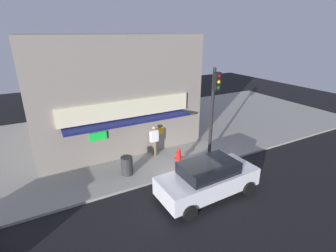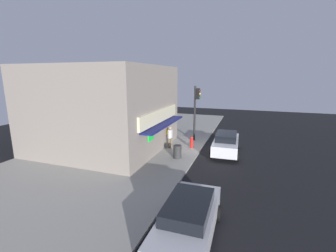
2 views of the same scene
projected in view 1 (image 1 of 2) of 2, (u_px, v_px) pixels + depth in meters
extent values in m
plane|color=black|center=(187.00, 174.00, 12.70)|extent=(49.47, 49.47, 0.00)
cube|color=gray|center=(141.00, 133.00, 17.70)|extent=(32.98, 12.20, 0.12)
cube|color=gray|center=(104.00, 85.00, 16.86)|extent=(9.39, 9.29, 6.51)
cube|color=beige|center=(128.00, 109.00, 13.12)|extent=(7.14, 0.16, 0.96)
cube|color=navy|center=(131.00, 121.00, 13.04)|extent=(6.76, 0.90, 0.12)
cube|color=#19E53F|center=(98.00, 136.00, 12.83)|extent=(0.87, 0.08, 0.44)
cube|color=yellow|center=(159.00, 131.00, 14.51)|extent=(0.58, 0.08, 0.40)
cylinder|color=black|center=(212.00, 113.00, 13.74)|extent=(0.18, 0.18, 4.90)
cube|color=black|center=(217.00, 81.00, 12.91)|extent=(0.32, 0.28, 0.95)
sphere|color=maroon|center=(219.00, 76.00, 12.68)|extent=(0.18, 0.18, 0.18)
sphere|color=yellow|center=(219.00, 82.00, 12.78)|extent=(0.18, 0.18, 0.18)
sphere|color=#0F4C19|center=(218.00, 88.00, 12.89)|extent=(0.18, 0.18, 0.18)
cylinder|color=red|center=(178.00, 158.00, 13.21)|extent=(0.25, 0.25, 0.75)
sphere|color=red|center=(179.00, 151.00, 13.05)|extent=(0.21, 0.21, 0.21)
cylinder|color=red|center=(175.00, 158.00, 13.11)|extent=(0.12, 0.10, 0.10)
cylinder|color=red|center=(181.00, 157.00, 13.28)|extent=(0.12, 0.10, 0.10)
cylinder|color=#2D2D2D|center=(127.00, 166.00, 12.28)|extent=(0.58, 0.58, 0.94)
cylinder|color=brown|center=(155.00, 149.00, 14.18)|extent=(0.16, 0.16, 0.84)
cylinder|color=brown|center=(154.00, 147.00, 14.35)|extent=(0.16, 0.16, 0.84)
cube|color=silver|center=(154.00, 136.00, 14.00)|extent=(0.43, 0.25, 0.68)
sphere|color=tan|center=(154.00, 128.00, 13.82)|extent=(0.22, 0.22, 0.22)
cylinder|color=silver|center=(158.00, 135.00, 14.11)|extent=(0.10, 0.10, 0.62)
cylinder|color=silver|center=(150.00, 137.00, 13.91)|extent=(0.10, 0.10, 0.62)
cube|color=silver|center=(208.00, 181.00, 10.80)|extent=(4.50, 1.93, 0.79)
cube|color=black|center=(209.00, 168.00, 10.57)|extent=(2.45, 1.58, 0.50)
cylinder|color=black|center=(221.00, 170.00, 12.40)|extent=(0.65, 0.24, 0.64)
cylinder|color=black|center=(248.00, 189.00, 10.95)|extent=(0.65, 0.24, 0.64)
cylinder|color=black|center=(166.00, 189.00, 10.94)|extent=(0.65, 0.24, 0.64)
cylinder|color=black|center=(190.00, 213.00, 9.49)|extent=(0.65, 0.24, 0.64)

